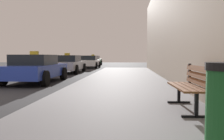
{
  "coord_description": "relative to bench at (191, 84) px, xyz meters",
  "views": [
    {
      "loc": [
        4.15,
        -6.17,
        1.2
      ],
      "look_at": [
        3.55,
        2.51,
        0.7
      ],
      "focal_mm": 38.26,
      "sensor_mm": 36.0,
      "label": 1
    }
  ],
  "objects": [
    {
      "name": "car_silver",
      "position": [
        -5.6,
        12.16,
        -0.01
      ],
      "size": [
        2.01,
        4.33,
        1.43
      ],
      "color": "#B7B7BF",
      "rests_on": "ground_plane"
    },
    {
      "name": "car_blue",
      "position": [
        -5.43,
        5.76,
        -0.01
      ],
      "size": [
        1.99,
        4.21,
        1.43
      ],
      "color": "#233899",
      "rests_on": "ground_plane"
    },
    {
      "name": "car_white",
      "position": [
        -5.28,
        19.45,
        -0.01
      ],
      "size": [
        2.03,
        4.05,
        1.27
      ],
      "color": "white",
      "rests_on": "ground_plane"
    },
    {
      "name": "sidewalk",
      "position": [
        -1.39,
        1.4,
        -0.58
      ],
      "size": [
        4.0,
        32.0,
        0.15
      ],
      "primitive_type": "cube",
      "color": "slate",
      "rests_on": "ground_plane"
    },
    {
      "name": "car_green",
      "position": [
        -5.89,
        26.44,
        -0.01
      ],
      "size": [
        1.99,
        4.6,
        1.43
      ],
      "color": "#196638",
      "rests_on": "ground_plane"
    },
    {
      "name": "bench",
      "position": [
        0.0,
        0.0,
        0.0
      ],
      "size": [
        0.53,
        1.54,
        0.89
      ],
      "rotation": [
        0.0,
        0.0,
        0.02
      ],
      "color": "brown",
      "rests_on": "sidewalk"
    }
  ]
}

